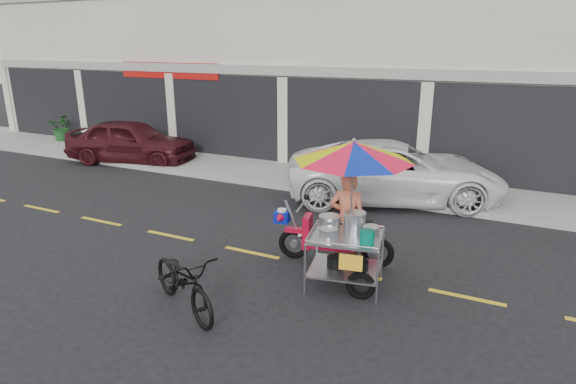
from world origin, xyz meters
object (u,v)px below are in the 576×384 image
at_px(near_bicycle, 184,281).
at_px(food_vendor_rig, 349,190).
at_px(white_pickup, 395,172).
at_px(maroon_sedan, 131,141).

height_order(near_bicycle, food_vendor_rig, food_vendor_rig).
bearing_deg(food_vendor_rig, white_pickup, 83.15).
bearing_deg(food_vendor_rig, maroon_sedan, 142.18).
relative_size(white_pickup, near_bicycle, 2.92).
distance_m(maroon_sedan, white_pickup, 9.08).
height_order(white_pickup, near_bicycle, white_pickup).
height_order(maroon_sedan, white_pickup, white_pickup).
distance_m(maroon_sedan, near_bicycle, 10.27).
relative_size(white_pickup, food_vendor_rig, 1.98).
relative_size(maroon_sedan, white_pickup, 0.79).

